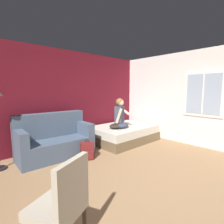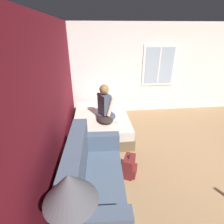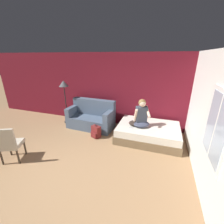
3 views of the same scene
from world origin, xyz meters
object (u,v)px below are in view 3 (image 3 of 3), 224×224
at_px(person_seated, 141,116).
at_px(backpack, 96,132).
at_px(throw_pillow, 136,123).
at_px(cell_phone, 131,128).
at_px(couch, 92,117).
at_px(floor_lamp, 64,88).
at_px(side_chair, 9,143).
at_px(bed, 148,132).

bearing_deg(person_seated, backpack, -166.65).
height_order(throw_pillow, cell_phone, throw_pillow).
relative_size(couch, floor_lamp, 1.02).
distance_m(backpack, cell_phone, 1.20).
bearing_deg(backpack, person_seated, 13.35).
xyz_separation_m(couch, floor_lamp, (-1.15, 0.08, 1.04)).
xyz_separation_m(couch, side_chair, (-1.05, -2.48, 0.14)).
relative_size(side_chair, cell_phone, 6.81).
bearing_deg(throw_pillow, cell_phone, -112.52).
bearing_deg(side_chair, floor_lamp, 92.29).
xyz_separation_m(bed, cell_phone, (-0.49, -0.34, 0.25)).
bearing_deg(floor_lamp, couch, -4.19).
height_order(couch, backpack, couch).
height_order(bed, cell_phone, cell_phone).
bearing_deg(backpack, floor_lamp, 154.95).
relative_size(side_chair, floor_lamp, 0.58).
bearing_deg(backpack, throw_pillow, 15.58).
bearing_deg(side_chair, person_seated, 36.03).
relative_size(person_seated, backpack, 1.91).
relative_size(bed, person_seated, 2.25).
distance_m(backpack, throw_pillow, 1.36).
xyz_separation_m(bed, floor_lamp, (-3.29, 0.33, 1.19)).
xyz_separation_m(bed, throw_pillow, (-0.39, -0.08, 0.31)).
height_order(backpack, floor_lamp, floor_lamp).
relative_size(throw_pillow, cell_phone, 3.33).
bearing_deg(backpack, cell_phone, 4.87).
height_order(backpack, cell_phone, cell_phone).
xyz_separation_m(person_seated, throw_pillow, (-0.15, 0.02, -0.29)).
bearing_deg(couch, backpack, -54.77).
xyz_separation_m(couch, backpack, (0.48, -0.68, -0.20)).
distance_m(side_chair, cell_phone, 3.30).
relative_size(cell_phone, floor_lamp, 0.08).
distance_m(bed, throw_pillow, 0.51).
distance_m(person_seated, throw_pillow, 0.32).
relative_size(side_chair, backpack, 2.14).
relative_size(couch, person_seated, 1.98).
relative_size(side_chair, throw_pillow, 2.04).
bearing_deg(person_seated, floor_lamp, 172.07).
xyz_separation_m(couch, cell_phone, (1.64, -0.58, 0.09)).
bearing_deg(bed, throw_pillow, -168.17).
relative_size(bed, cell_phone, 13.65).
bearing_deg(person_seated, bed, 22.48).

